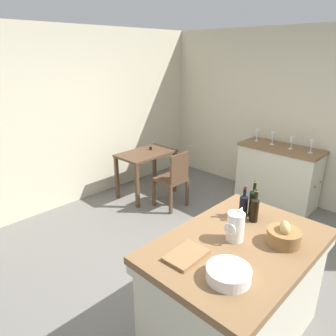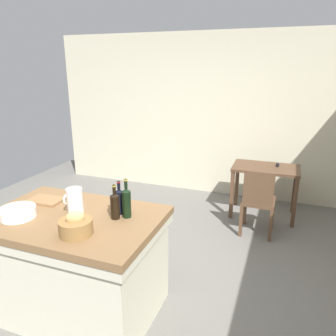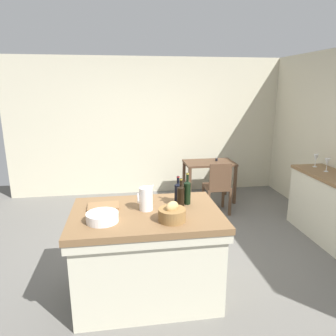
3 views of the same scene
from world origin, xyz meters
TOP-DOWN VIEW (x-y plane):
  - ground_plane at (0.00, 0.00)m, footprint 6.76×6.76m
  - wall_back at (0.00, 2.60)m, footprint 5.32×0.12m
  - island_table at (-0.33, -0.64)m, footprint 1.43×0.96m
  - writing_desk at (1.02, 1.90)m, footprint 0.90×0.57m
  - wooden_chair at (1.00, 1.28)m, footprint 0.40×0.40m
  - pitcher at (-0.33, -0.60)m, footprint 0.17×0.13m
  - wash_bowl at (-0.73, -0.81)m, footprint 0.28×0.28m
  - bread_basket at (-0.12, -0.88)m, footprint 0.25×0.25m
  - cutting_board at (-0.74, -0.47)m, footprint 0.31×0.21m
  - wine_bottle_dark at (0.10, -0.50)m, footprint 0.07×0.07m
  - wine_bottle_amber at (0.01, -0.46)m, footprint 0.07×0.07m
  - wine_bottle_green at (0.02, -0.56)m, footprint 0.07×0.07m

SIDE VIEW (x-z plane):
  - ground_plane at x=0.00m, z-range 0.00..0.00m
  - wooden_chair at x=1.00m, z-range 0.03..0.92m
  - island_table at x=-0.33m, z-range 0.04..0.94m
  - writing_desk at x=1.02m, z-range 0.22..1.01m
  - cutting_board at x=-0.74m, z-range 0.90..0.93m
  - wash_bowl at x=-0.73m, z-range 0.90..0.98m
  - bread_basket at x=-0.12m, z-range 0.88..1.06m
  - wine_bottle_amber at x=0.01m, z-range 0.88..1.16m
  - wine_bottle_green at x=0.02m, z-range 0.88..1.16m
  - pitcher at x=-0.33m, z-range 0.89..1.15m
  - wine_bottle_dark at x=0.10m, z-range 0.87..1.20m
  - wall_back at x=0.00m, z-range 0.00..2.60m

